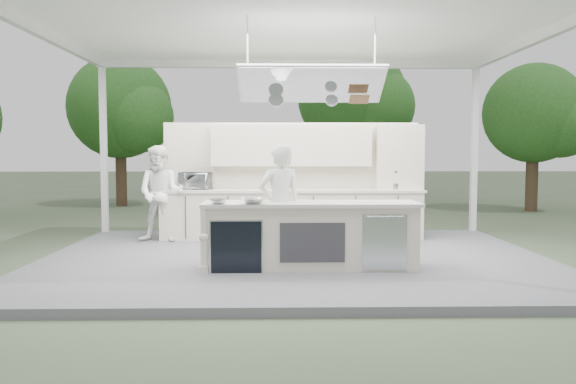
{
  "coord_description": "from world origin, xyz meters",
  "views": [
    {
      "loc": [
        -0.3,
        -8.91,
        1.78
      ],
      "look_at": [
        -0.1,
        0.4,
        1.13
      ],
      "focal_mm": 35.0,
      "sensor_mm": 36.0,
      "label": 1
    }
  ],
  "objects_px": {
    "demo_island": "(309,235)",
    "back_counter": "(292,214)",
    "head_chef": "(280,205)",
    "sous_chef": "(161,194)"
  },
  "relations": [
    {
      "from": "sous_chef",
      "to": "back_counter",
      "type": "bearing_deg",
      "value": 14.97
    },
    {
      "from": "demo_island",
      "to": "sous_chef",
      "type": "relative_size",
      "value": 1.73
    },
    {
      "from": "back_counter",
      "to": "sous_chef",
      "type": "height_order",
      "value": "sous_chef"
    },
    {
      "from": "demo_island",
      "to": "sous_chef",
      "type": "xyz_separation_m",
      "value": [
        -2.63,
        2.46,
        0.42
      ]
    },
    {
      "from": "back_counter",
      "to": "head_chef",
      "type": "relative_size",
      "value": 2.85
    },
    {
      "from": "demo_island",
      "to": "back_counter",
      "type": "relative_size",
      "value": 0.61
    },
    {
      "from": "demo_island",
      "to": "back_counter",
      "type": "bearing_deg",
      "value": 93.63
    },
    {
      "from": "demo_island",
      "to": "head_chef",
      "type": "height_order",
      "value": "head_chef"
    },
    {
      "from": "head_chef",
      "to": "sous_chef",
      "type": "distance_m",
      "value": 3.15
    },
    {
      "from": "head_chef",
      "to": "sous_chef",
      "type": "relative_size",
      "value": 0.99
    }
  ]
}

